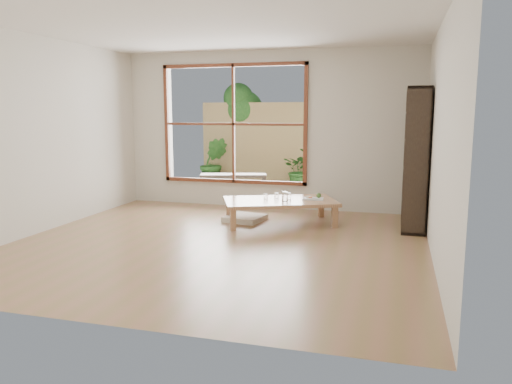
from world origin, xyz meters
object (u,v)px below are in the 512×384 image
at_px(food_tray, 314,198).
at_px(garden_bench, 233,177).
at_px(low_table, 280,203).
at_px(bookshelf, 416,159).

distance_m(food_tray, garden_bench, 2.70).
relative_size(low_table, garden_bench, 1.38).
xyz_separation_m(low_table, garden_bench, (-1.41, 2.11, 0.06)).
height_order(low_table, garden_bench, garden_bench).
bearing_deg(low_table, food_tray, -3.82).
bearing_deg(garden_bench, bookshelf, -47.94).
bearing_deg(garden_bench, low_table, -73.38).
distance_m(bookshelf, food_tray, 1.50).
bearing_deg(bookshelf, garden_bench, 149.28).
bearing_deg(food_tray, garden_bench, 128.41).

